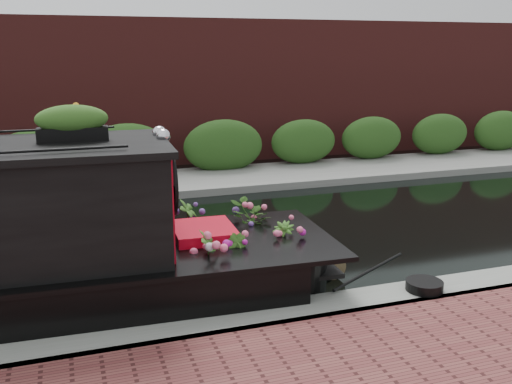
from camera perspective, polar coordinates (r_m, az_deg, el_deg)
name	(u,v)px	position (r m, az deg, el deg)	size (l,w,h in m)	color
ground	(173,246)	(9.59, -8.34, -5.40)	(80.00, 80.00, 0.00)	black
near_bank_coping	(227,340)	(6.63, -2.89, -14.53)	(40.00, 0.60, 0.50)	gray
far_bank_path	(139,189)	(13.58, -11.62, 0.29)	(40.00, 2.40, 0.34)	slate
far_hedge	(134,181)	(14.45, -12.08, 1.10)	(40.00, 1.10, 2.80)	#244918
far_brick_wall	(125,165)	(16.49, -12.97, 2.65)	(40.00, 1.00, 8.00)	#571F1D
rope_fender	(329,264)	(8.31, 7.34, -7.15)	(0.36, 0.36, 0.35)	brown
coiled_mooring_rope	(424,286)	(7.50, 16.49, -8.97)	(0.46, 0.46, 0.12)	black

